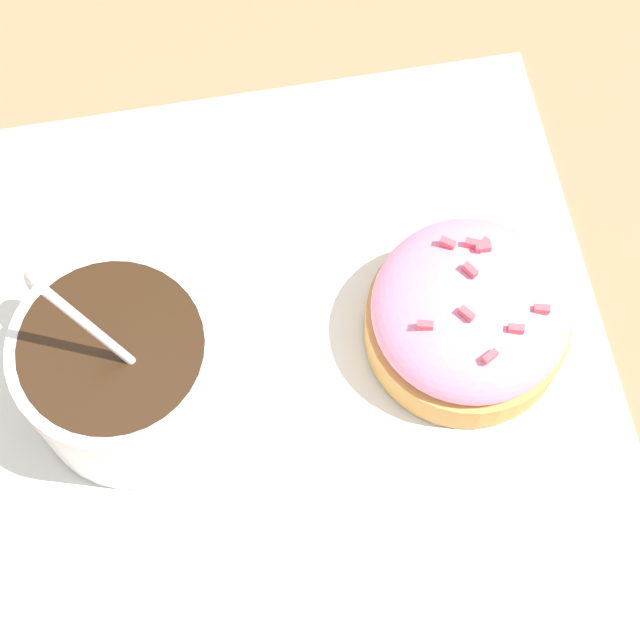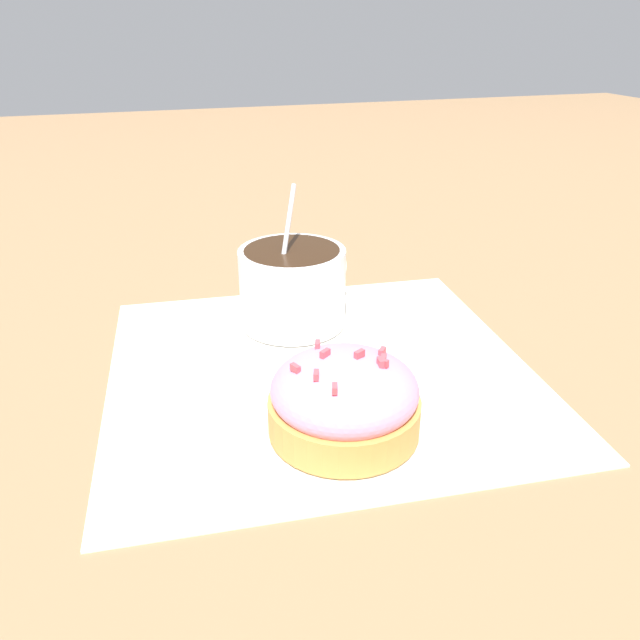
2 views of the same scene
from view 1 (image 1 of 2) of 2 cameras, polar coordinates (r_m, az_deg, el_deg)
The scene contains 4 objects.
ground_plane at distance 0.52m, azimuth -1.18°, elevation -2.09°, with size 3.00×3.00×0.00m, color #93704C.
paper_napkin at distance 0.51m, azimuth -1.18°, elevation -2.03°, with size 0.32×0.33×0.00m.
coffee_cup at distance 0.48m, azimuth -10.51°, elevation -2.99°, with size 0.09×0.11×0.12m.
frosted_pastry at distance 0.50m, azimuth 7.95°, elevation 0.25°, with size 0.10×0.10×0.06m.
Camera 1 is at (-0.04, -0.18, 0.48)m, focal length 60.00 mm.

